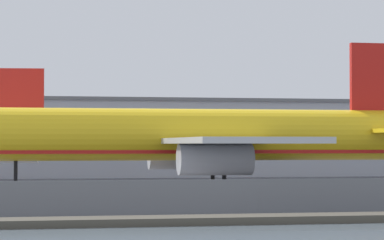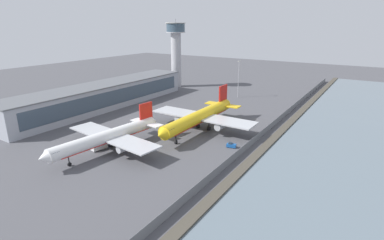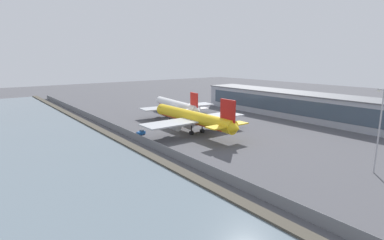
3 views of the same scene
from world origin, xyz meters
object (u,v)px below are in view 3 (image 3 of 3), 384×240
cargo_jet_yellow (193,118)px  ops_van (182,112)px  passenger_jet_white_red (177,105)px  baggage_tug (141,133)px  apron_light_mast_apron_west (380,127)px

cargo_jet_yellow → ops_van: bearing=151.2°
passenger_jet_white_red → baggage_tug: 41.09m
passenger_jet_white_red → apron_light_mast_apron_west: size_ratio=2.12×
cargo_jet_yellow → baggage_tug: 20.54m
passenger_jet_white_red → baggage_tug: bearing=-53.7°
ops_van → apron_light_mast_apron_west: 95.93m
passenger_jet_white_red → ops_van: 5.43m
passenger_jet_white_red → apron_light_mast_apron_west: apron_light_mast_apron_west is taller
passenger_jet_white_red → cargo_jet_yellow: bearing=-24.5°
cargo_jet_yellow → baggage_tug: bearing=-116.9°
cargo_jet_yellow → passenger_jet_white_red: size_ratio=1.13×
baggage_tug → ops_van: ops_van is taller
ops_van → passenger_jet_white_red: bearing=-73.4°
cargo_jet_yellow → passenger_jet_white_red: (-33.22, 15.15, -0.74)m
cargo_jet_yellow → apron_light_mast_apron_west: size_ratio=2.40×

